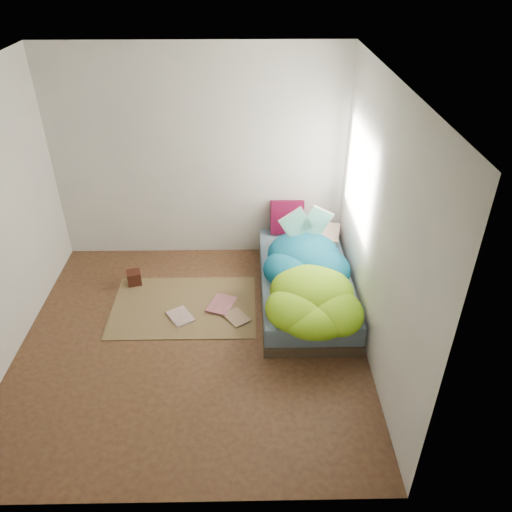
{
  "coord_description": "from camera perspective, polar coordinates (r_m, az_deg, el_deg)",
  "views": [
    {
      "loc": [
        0.58,
        -3.86,
        3.52
      ],
      "look_at": [
        0.66,
        0.75,
        0.54
      ],
      "focal_mm": 35.0,
      "sensor_mm": 36.0,
      "label": 1
    }
  ],
  "objects": [
    {
      "name": "floor_book_b",
      "position": [
        5.68,
        -5.19,
        -5.3
      ],
      "size": [
        0.35,
        0.41,
        0.03
      ],
      "primitive_type": "imported",
      "rotation": [
        0.0,
        0.0,
        -0.34
      ],
      "color": "#C9747D",
      "rests_on": "rug"
    },
    {
      "name": "floor_book_c",
      "position": [
        5.42,
        -3.13,
        -7.42
      ],
      "size": [
        0.32,
        0.34,
        0.02
      ],
      "primitive_type": "imported",
      "rotation": [
        0.0,
        0.0,
        0.59
      ],
      "color": "#9E8668",
      "rests_on": "rug"
    },
    {
      "name": "bed",
      "position": [
        5.72,
        5.6,
        -3.26
      ],
      "size": [
        1.0,
        2.0,
        0.34
      ],
      "color": "#382F1E",
      "rests_on": "ground"
    },
    {
      "name": "room_walls",
      "position": [
        4.35,
        -8.5,
        6.61
      ],
      "size": [
        3.54,
        3.54,
        2.62
      ],
      "color": "silver",
      "rests_on": "ground"
    },
    {
      "name": "ground",
      "position": [
        5.26,
        -7.21,
        -9.51
      ],
      "size": [
        3.5,
        3.5,
        0.0
      ],
      "primitive_type": "cube",
      "color": "#43261A",
      "rests_on": "ground"
    },
    {
      "name": "pillow_magenta",
      "position": [
        6.27,
        3.59,
        4.46
      ],
      "size": [
        0.41,
        0.13,
        0.41
      ],
      "primitive_type": "cube",
      "rotation": [
        0.0,
        0.0,
        -0.01
      ],
      "color": "#430416",
      "rests_on": "bed"
    },
    {
      "name": "pillow_floral",
      "position": [
        6.22,
        6.78,
        2.51
      ],
      "size": [
        0.65,
        0.48,
        0.13
      ],
      "primitive_type": "cube",
      "rotation": [
        0.0,
        0.0,
        -0.22
      ],
      "color": "silver",
      "rests_on": "bed"
    },
    {
      "name": "rug",
      "position": [
        5.69,
        -8.23,
        -5.72
      ],
      "size": [
        1.6,
        1.1,
        0.01
      ],
      "primitive_type": "cube",
      "color": "brown",
      "rests_on": "ground"
    },
    {
      "name": "duvet",
      "position": [
        5.34,
        6.02,
        -1.69
      ],
      "size": [
        0.96,
        1.84,
        0.34
      ],
      "primitive_type": null,
      "color": "navy",
      "rests_on": "bed"
    },
    {
      "name": "open_book",
      "position": [
        5.72,
        5.85,
        4.64
      ],
      "size": [
        0.53,
        0.22,
        0.31
      ],
      "primitive_type": null,
      "rotation": [
        0.0,
        0.0,
        0.22
      ],
      "color": "green",
      "rests_on": "duvet"
    },
    {
      "name": "floor_book_a",
      "position": [
        5.5,
        -9.67,
        -7.23
      ],
      "size": [
        0.34,
        0.37,
        0.02
      ],
      "primitive_type": "imported",
      "rotation": [
        0.0,
        0.0,
        0.56
      ],
      "color": "beige",
      "rests_on": "rug"
    },
    {
      "name": "wooden_box",
      "position": [
        6.11,
        -13.77,
        -2.41
      ],
      "size": [
        0.2,
        0.2,
        0.16
      ],
      "primitive_type": "cube",
      "rotation": [
        0.0,
        0.0,
        0.27
      ],
      "color": "#32170B",
      "rests_on": "rug"
    }
  ]
}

